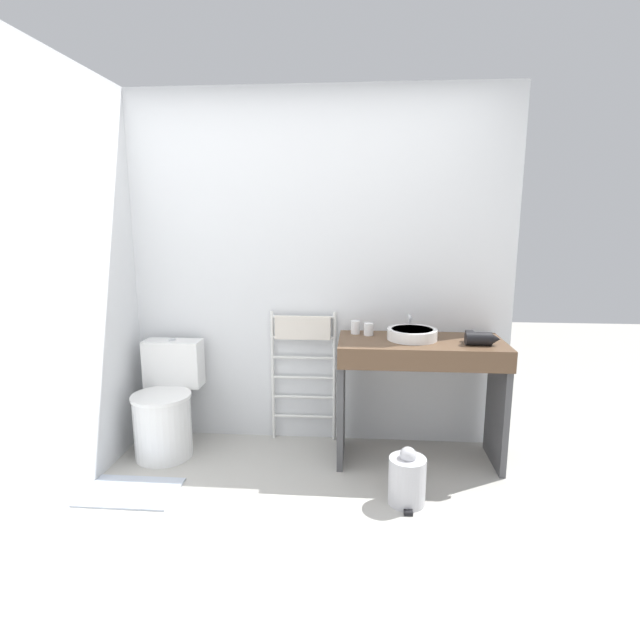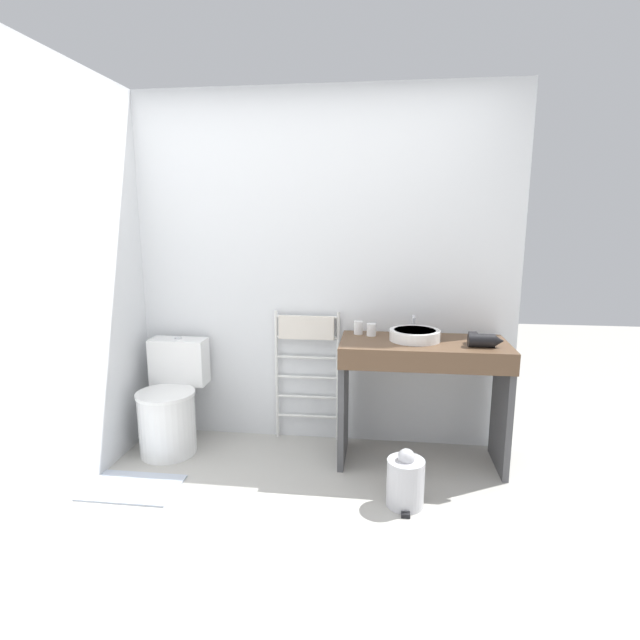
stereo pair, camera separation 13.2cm
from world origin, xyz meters
name	(u,v)px [view 1 (the left image)]	position (x,y,z in m)	size (l,w,h in m)	color
ground_plane	(283,563)	(0.00, 0.00, 0.00)	(12.00, 12.00, 0.00)	#B2AFA8
wall_back	(312,271)	(0.00, 1.49, 1.26)	(2.84, 0.12, 2.51)	silver
wall_side	(72,283)	(-1.36, 0.71, 1.26)	(0.12, 2.12, 2.51)	silver
toilet	(166,408)	(-1.00, 1.10, 0.32)	(0.41, 0.55, 0.78)	white
towel_radiator	(303,349)	(-0.06, 1.38, 0.70)	(0.48, 0.06, 0.98)	white
vanity_counter	(420,378)	(0.75, 1.11, 0.59)	(1.08, 0.53, 0.85)	brown
sink_basin	(412,334)	(0.70, 1.15, 0.88)	(0.33, 0.33, 0.07)	white
faucet	(410,322)	(0.70, 1.32, 0.93)	(0.02, 0.10, 0.13)	silver
cup_near_wall	(355,327)	(0.32, 1.28, 0.89)	(0.06, 0.06, 0.09)	white
cup_near_edge	(369,329)	(0.41, 1.24, 0.89)	(0.07, 0.07, 0.08)	white
hair_dryer	(480,338)	(1.11, 1.03, 0.89)	(0.22, 0.16, 0.08)	black
trash_bin	(407,479)	(0.64, 0.58, 0.15)	(0.22, 0.25, 0.35)	silver
bath_mat	(131,492)	(-1.02, 0.55, 0.01)	(0.56, 0.36, 0.01)	#B2BCCC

